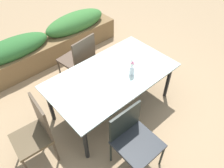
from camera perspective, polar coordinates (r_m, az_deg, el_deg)
ground_plane at (r=3.63m, az=-0.01°, el=-5.68°), size 12.00×12.00×0.00m
dining_table at (r=3.15m, az=0.00°, el=1.71°), size 1.87×1.05×0.70m
chair_far_side at (r=3.74m, az=-8.58°, el=6.83°), size 0.56×0.56×0.96m
chair_end_left at (r=2.83m, az=-19.37°, el=-11.58°), size 0.46×0.46×0.99m
chair_near_left at (r=2.69m, az=5.62°, el=-13.79°), size 0.51×0.51×0.87m
flower_vase at (r=3.07m, az=5.26°, el=3.80°), size 0.07×0.07×0.28m
planter_box at (r=4.56m, az=-16.18°, el=10.31°), size 3.03×0.54×0.76m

